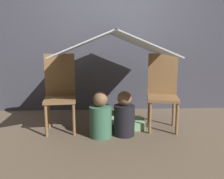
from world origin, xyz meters
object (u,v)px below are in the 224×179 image
object	(u,v)px
chair_left	(60,91)
chair_right	(163,90)
person_front	(101,118)
person_second	(124,116)

from	to	relation	value
chair_left	chair_right	distance (m)	1.31
chair_left	person_front	xyz separation A→B (m)	(0.51, -0.28, -0.28)
chair_right	person_second	distance (m)	0.64
chair_right	person_front	xyz separation A→B (m)	(-0.81, -0.28, -0.28)
chair_right	person_front	world-z (taller)	chair_right
person_second	chair_left	bearing A→B (deg)	162.68
person_front	person_second	size ratio (longest dim) A/B	1.00
chair_left	person_front	bearing A→B (deg)	-34.70
chair_left	person_front	distance (m)	0.64
chair_right	person_second	size ratio (longest dim) A/B	1.78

